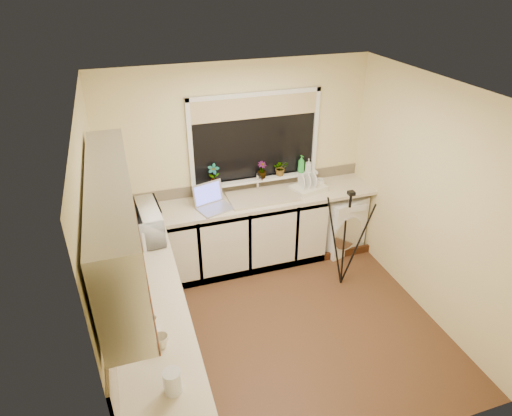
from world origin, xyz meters
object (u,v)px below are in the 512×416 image
(dish_rack, at_px, (308,188))
(plant_a, at_px, (214,175))
(tripod, at_px, (346,240))
(plant_d, at_px, (281,168))
(kettle, at_px, (142,239))
(microwave, at_px, (141,223))
(laptop, at_px, (212,202))
(plant_c, at_px, (262,170))
(soap_bottle_clear, at_px, (308,165))
(glass_jug, at_px, (173,382))
(washing_machine, at_px, (337,221))
(soap_bottle_green, at_px, (301,164))
(steel_jar, at_px, (152,324))
(cup_back, at_px, (319,183))
(cup_left, at_px, (161,341))

(dish_rack, xyz_separation_m, plant_a, (-1.14, 0.20, 0.26))
(tripod, distance_m, plant_d, 1.20)
(kettle, height_order, microwave, microwave)
(laptop, relative_size, plant_c, 2.14)
(plant_a, bearing_deg, tripod, -36.65)
(soap_bottle_clear, bearing_deg, dish_rack, -111.47)
(laptop, xyz_separation_m, plant_a, (0.09, 0.25, 0.21))
(glass_jug, xyz_separation_m, microwave, (-0.01, 1.95, 0.08))
(washing_machine, bearing_deg, laptop, 164.50)
(soap_bottle_green, bearing_deg, steel_jar, -136.00)
(soap_bottle_green, bearing_deg, plant_c, -179.52)
(kettle, distance_m, cup_back, 2.34)
(tripod, xyz_separation_m, glass_jug, (-2.18, -1.64, 0.37))
(dish_rack, height_order, glass_jug, glass_jug)
(plant_a, bearing_deg, soap_bottle_green, 1.41)
(kettle, bearing_deg, microwave, 86.42)
(laptop, bearing_deg, cup_back, -13.53)
(soap_bottle_clear, bearing_deg, steel_jar, -137.35)
(laptop, xyz_separation_m, cup_left, (-0.83, -1.94, -0.02))
(dish_rack, relative_size, soap_bottle_green, 1.79)
(soap_bottle_clear, bearing_deg, tripod, -86.75)
(washing_machine, xyz_separation_m, plant_a, (-1.58, 0.22, 0.80))
(plant_d, bearing_deg, soap_bottle_green, 0.61)
(plant_d, xyz_separation_m, soap_bottle_clear, (0.38, 0.00, -0.02))
(kettle, xyz_separation_m, soap_bottle_green, (2.05, 0.88, 0.15))
(laptop, relative_size, tripod, 0.37)
(glass_jug, distance_m, plant_c, 3.03)
(cup_back, bearing_deg, kettle, -162.53)
(tripod, bearing_deg, kettle, -176.33)
(cup_back, xyz_separation_m, cup_left, (-2.23, -2.04, 0.00))
(laptop, relative_size, cup_back, 3.42)
(glass_jug, height_order, cup_left, glass_jug)
(plant_d, distance_m, cup_back, 0.53)
(glass_jug, distance_m, plant_d, 3.15)
(laptop, distance_m, cup_back, 1.40)
(dish_rack, xyz_separation_m, plant_d, (-0.29, 0.22, 0.22))
(laptop, relative_size, glass_jug, 2.56)
(washing_machine, relative_size, soap_bottle_green, 3.45)
(laptop, xyz_separation_m, soap_bottle_green, (1.22, 0.27, 0.19))
(kettle, bearing_deg, washing_machine, 14.18)
(tripod, height_order, plant_d, plant_d)
(laptop, distance_m, plant_a, 0.34)
(kettle, distance_m, soap_bottle_clear, 2.33)
(laptop, xyz_separation_m, cup_back, (1.40, 0.09, -0.02))
(plant_a, bearing_deg, glass_jug, -109.04)
(plant_d, xyz_separation_m, soap_bottle_green, (0.28, 0.00, 0.01))
(tripod, relative_size, cup_back, 9.35)
(plant_c, bearing_deg, glass_jug, -119.82)
(glass_jug, xyz_separation_m, plant_d, (1.75, 2.62, 0.16))
(microwave, distance_m, cup_back, 2.27)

